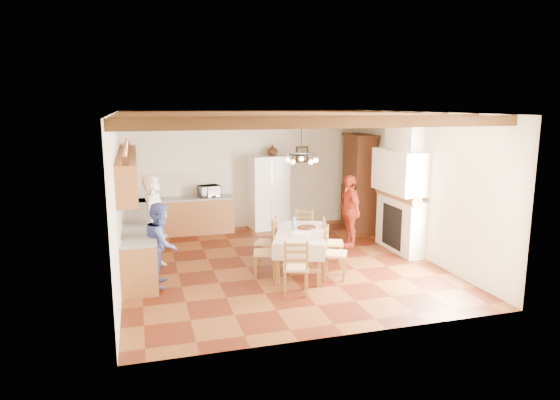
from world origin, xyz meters
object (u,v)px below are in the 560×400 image
object	(u,v)px
chair_left_far	(266,241)
microwave	(209,191)
dining_table	(301,236)
chair_right_near	(335,253)
chair_left_near	(265,251)
hutch	(359,182)
person_woman_red	(349,211)
person_woman_blue	(161,244)
chair_end_near	(296,266)
person_man	(155,222)
refrigerator	(268,192)
chair_end_far	(302,233)
chair_right_far	(333,242)

from	to	relation	value
chair_left_far	microwave	xyz separation A→B (m)	(-0.70, 2.90, 0.56)
dining_table	chair_left_far	world-z (taller)	chair_left_far
chair_right_near	microwave	distance (m)	4.38
chair_left_near	microwave	world-z (taller)	microwave
chair_left_near	hutch	bearing A→B (deg)	146.89
chair_left_far	person_woman_red	size ratio (longest dim) A/B	0.59
person_woman_red	chair_left_far	bearing A→B (deg)	-68.96
chair_left_near	person_woman_blue	world-z (taller)	person_woman_blue
chair_right_near	person_woman_red	world-z (taller)	person_woman_red
dining_table	chair_end_near	xyz separation A→B (m)	(-0.45, -1.07, -0.21)
person_man	refrigerator	bearing A→B (deg)	-24.91
dining_table	person_man	xyz separation A→B (m)	(-2.64, 0.96, 0.23)
dining_table	chair_left_far	distance (m)	0.81
dining_table	person_woman_blue	size ratio (longest dim) A/B	1.34
chair_end_far	person_woman_blue	size ratio (longest dim) A/B	0.65
chair_right_far	chair_end_near	world-z (taller)	same
chair_right_far	person_woman_blue	size ratio (longest dim) A/B	0.65
person_woman_blue	chair_left_near	bearing A→B (deg)	-81.33
dining_table	chair_end_near	size ratio (longest dim) A/B	2.07
dining_table	person_woman_blue	bearing A→B (deg)	179.75
hutch	microwave	size ratio (longest dim) A/B	4.78
chair_right_near	chair_left_near	bearing A→B (deg)	98.22
chair_right_near	person_woman_blue	distance (m)	3.13
chair_end_near	microwave	world-z (taller)	microwave
chair_right_far	person_man	distance (m)	3.48
chair_left_near	microwave	xyz separation A→B (m)	(-0.50, 3.56, 0.56)
chair_right_far	person_woman_blue	bearing A→B (deg)	110.24
chair_left_near	person_woman_red	size ratio (longest dim) A/B	0.59
chair_right_near	person_woman_blue	size ratio (longest dim) A/B	0.65
dining_table	person_woman_red	bearing A→B (deg)	40.22
refrigerator	chair_end_far	world-z (taller)	refrigerator
chair_left_near	chair_end_far	bearing A→B (deg)	149.57
chair_end_near	person_woman_blue	bearing A→B (deg)	-10.84
hutch	chair_end_far	world-z (taller)	hutch
hutch	microwave	xyz separation A→B (m)	(-3.71, 0.68, -0.17)
hutch	refrigerator	bearing A→B (deg)	169.20
chair_end_far	person_woman_blue	xyz separation A→B (m)	(-2.94, -0.96, 0.26)
chair_end_near	person_woman_blue	size ratio (longest dim) A/B	0.65
refrigerator	hutch	size ratio (longest dim) A/B	0.77
person_man	microwave	distance (m)	2.86
chair_left_far	microwave	distance (m)	3.03
chair_right_far	chair_left_near	bearing A→B (deg)	117.71
chair_end_far	person_woman_red	distance (m)	1.34
chair_right_near	chair_end_far	xyz separation A→B (m)	(-0.14, 1.50, 0.00)
refrigerator	chair_left_near	size ratio (longest dim) A/B	1.95
person_man	person_woman_red	bearing A→B (deg)	-60.77
refrigerator	chair_right_far	bearing A→B (deg)	-87.03
chair_left_far	person_man	world-z (taller)	person_man
refrigerator	person_woman_red	world-z (taller)	refrigerator
chair_right_near	chair_end_near	xyz separation A→B (m)	(-0.94, -0.54, 0.00)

